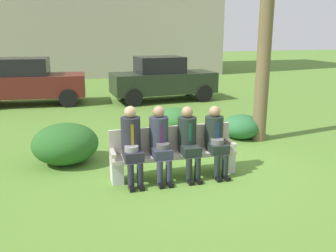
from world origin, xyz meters
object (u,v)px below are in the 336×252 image
(shrub_near_bench, at_px, (242,127))
(seated_man_centerright, at_px, (188,138))
(seated_man_centerleft, at_px, (160,140))
(shrub_mid_lawn, at_px, (65,144))
(seated_man_leftmost, at_px, (132,141))
(parked_car_far, at_px, (162,79))
(parked_car_near, at_px, (28,82))
(park_bench, at_px, (173,152))
(shrub_far_lawn, at_px, (173,120))
(seated_man_rightmost, at_px, (216,137))

(shrub_near_bench, bearing_deg, seated_man_centerright, -136.40)
(seated_man_centerleft, xyz_separation_m, shrub_mid_lawn, (-1.63, 1.29, -0.33))
(seated_man_leftmost, xyz_separation_m, parked_car_far, (2.49, 7.45, 0.09))
(seated_man_centerright, distance_m, shrub_near_bench, 2.87)
(parked_car_near, bearing_deg, park_bench, -68.13)
(seated_man_leftmost, distance_m, seated_man_centerleft, 0.51)
(shrub_far_lawn, relative_size, parked_car_far, 0.26)
(park_bench, bearing_deg, shrub_far_lawn, 73.57)
(seated_man_centerright, bearing_deg, parked_car_far, 78.91)
(shrub_mid_lawn, bearing_deg, parked_car_near, 100.50)
(parked_car_near, bearing_deg, shrub_near_bench, -47.75)
(shrub_mid_lawn, xyz_separation_m, parked_car_far, (3.62, 6.16, 0.43))
(seated_man_rightmost, bearing_deg, park_bench, 169.96)
(shrub_mid_lawn, distance_m, parked_car_far, 7.16)
(seated_man_centerright, distance_m, parked_car_near, 8.66)
(seated_man_centerleft, xyz_separation_m, seated_man_centerright, (0.53, 0.00, -0.02))
(park_bench, height_order, seated_man_centerright, seated_man_centerright)
(park_bench, distance_m, seated_man_centerleft, 0.43)
(seated_man_rightmost, bearing_deg, seated_man_centerleft, 179.69)
(park_bench, xyz_separation_m, shrub_near_bench, (2.31, 1.83, -0.14))
(parked_car_far, bearing_deg, seated_man_centerright, -101.09)
(parked_car_far, bearing_deg, shrub_far_lawn, -101.01)
(seated_man_centerright, xyz_separation_m, parked_car_near, (-3.40, 7.97, 0.12))
(seated_man_centerright, height_order, parked_car_near, parked_car_near)
(shrub_near_bench, height_order, shrub_mid_lawn, shrub_mid_lawn)
(shrub_mid_lawn, bearing_deg, shrub_far_lawn, 32.00)
(seated_man_leftmost, distance_m, shrub_far_lawn, 3.44)
(seated_man_centerright, bearing_deg, shrub_near_bench, 43.60)
(park_bench, xyz_separation_m, parked_car_far, (1.71, 7.32, 0.40))
(seated_man_leftmost, relative_size, shrub_mid_lawn, 1.03)
(seated_man_centerleft, distance_m, seated_man_rightmost, 1.06)
(park_bench, relative_size, shrub_near_bench, 2.40)
(seated_man_centerleft, distance_m, shrub_mid_lawn, 2.10)
(shrub_far_lawn, bearing_deg, seated_man_centerleft, -110.47)
(seated_man_centerleft, xyz_separation_m, shrub_near_bench, (2.59, 1.96, -0.44))
(shrub_far_lawn, height_order, parked_car_near, parked_car_near)
(parked_car_far, bearing_deg, seated_man_leftmost, -108.52)
(parked_car_near, bearing_deg, seated_man_rightmost, -63.79)
(seated_man_leftmost, bearing_deg, parked_car_far, 71.48)
(shrub_mid_lawn, bearing_deg, seated_man_centerright, -30.74)
(seated_man_centerleft, height_order, shrub_mid_lawn, seated_man_centerleft)
(seated_man_rightmost, distance_m, shrub_far_lawn, 3.04)
(seated_man_leftmost, relative_size, seated_man_centerleft, 1.02)
(shrub_mid_lawn, xyz_separation_m, shrub_far_lawn, (2.75, 1.72, -0.08))
(seated_man_centerright, bearing_deg, seated_man_leftmost, 179.98)
(shrub_mid_lawn, bearing_deg, shrub_near_bench, 9.10)
(seated_man_leftmost, relative_size, parked_car_far, 0.34)
(shrub_near_bench, distance_m, shrub_mid_lawn, 4.27)
(seated_man_centerleft, bearing_deg, seated_man_rightmost, -0.31)
(park_bench, bearing_deg, seated_man_rightmost, -10.04)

